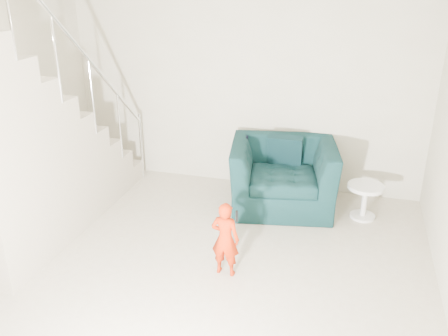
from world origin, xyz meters
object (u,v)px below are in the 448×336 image
(toddler, at_px, (225,239))
(side_table, at_px, (365,196))
(staircase, at_px, (24,161))
(armchair, at_px, (283,175))

(toddler, height_order, side_table, toddler)
(side_table, bearing_deg, staircase, -158.00)
(armchair, bearing_deg, toddler, -110.50)
(armchair, distance_m, toddler, 1.74)
(toddler, bearing_deg, side_table, -126.07)
(toddler, bearing_deg, staircase, 0.69)
(armchair, relative_size, toddler, 1.65)
(armchair, bearing_deg, side_table, -14.03)
(side_table, distance_m, staircase, 4.09)
(toddler, distance_m, side_table, 2.14)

